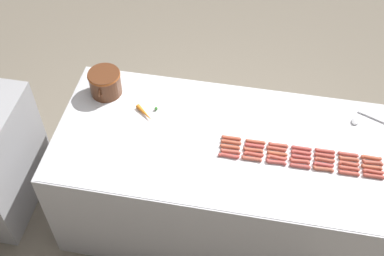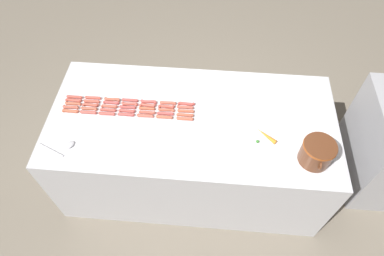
# 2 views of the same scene
# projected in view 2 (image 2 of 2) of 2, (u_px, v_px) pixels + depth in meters

# --- Properties ---
(ground_plane) EXTENTS (20.00, 20.00, 0.00)m
(ground_plane) POSITION_uv_depth(u_px,v_px,m) (192.00, 173.00, 3.23)
(ground_plane) COLOR #756B5B
(griddle_counter) EXTENTS (1.05, 2.18, 0.88)m
(griddle_counter) POSITION_uv_depth(u_px,v_px,m) (192.00, 149.00, 2.88)
(griddle_counter) COLOR #BCBCC1
(griddle_counter) RESTS_ON ground_plane
(hot_dog_0) EXTENTS (0.03, 0.13, 0.02)m
(hot_dog_0) POSITION_uv_depth(u_px,v_px,m) (75.00, 97.00, 2.63)
(hot_dog_0) COLOR #AB463A
(hot_dog_0) RESTS_ON griddle_counter
(hot_dog_1) EXTENTS (0.03, 0.13, 0.02)m
(hot_dog_1) POSITION_uv_depth(u_px,v_px,m) (93.00, 98.00, 2.62)
(hot_dog_1) COLOR #B4483B
(hot_dog_1) RESTS_ON griddle_counter
(hot_dog_2) EXTENTS (0.03, 0.13, 0.02)m
(hot_dog_2) POSITION_uv_depth(u_px,v_px,m) (112.00, 99.00, 2.61)
(hot_dog_2) COLOR #AC533E
(hot_dog_2) RESTS_ON griddle_counter
(hot_dog_3) EXTENTS (0.03, 0.13, 0.02)m
(hot_dog_3) POSITION_uv_depth(u_px,v_px,m) (130.00, 100.00, 2.61)
(hot_dog_3) COLOR #AB4640
(hot_dog_3) RESTS_ON griddle_counter
(hot_dog_4) EXTENTS (0.03, 0.13, 0.02)m
(hot_dog_4) POSITION_uv_depth(u_px,v_px,m) (149.00, 102.00, 2.60)
(hot_dog_4) COLOR #B04741
(hot_dog_4) RESTS_ON griddle_counter
(hot_dog_5) EXTENTS (0.03, 0.13, 0.02)m
(hot_dog_5) POSITION_uv_depth(u_px,v_px,m) (168.00, 103.00, 2.59)
(hot_dog_5) COLOR #B15240
(hot_dog_5) RESTS_ON griddle_counter
(hot_dog_6) EXTENTS (0.03, 0.13, 0.02)m
(hot_dog_6) POSITION_uv_depth(u_px,v_px,m) (186.00, 104.00, 2.59)
(hot_dog_6) COLOR #B8463F
(hot_dog_6) RESTS_ON griddle_counter
(hot_dog_7) EXTENTS (0.03, 0.13, 0.02)m
(hot_dog_7) POSITION_uv_depth(u_px,v_px,m) (74.00, 100.00, 2.61)
(hot_dog_7) COLOR #B5493C
(hot_dog_7) RESTS_ON griddle_counter
(hot_dog_8) EXTENTS (0.03, 0.13, 0.02)m
(hot_dog_8) POSITION_uv_depth(u_px,v_px,m) (92.00, 101.00, 2.60)
(hot_dog_8) COLOR #AD4A3A
(hot_dog_8) RESTS_ON griddle_counter
(hot_dog_9) EXTENTS (0.03, 0.13, 0.02)m
(hot_dog_9) POSITION_uv_depth(u_px,v_px,m) (111.00, 103.00, 2.59)
(hot_dog_9) COLOR #B14642
(hot_dog_9) RESTS_ON griddle_counter
(hot_dog_10) EXTENTS (0.03, 0.13, 0.02)m
(hot_dog_10) POSITION_uv_depth(u_px,v_px,m) (130.00, 104.00, 2.58)
(hot_dog_10) COLOR #B34C3F
(hot_dog_10) RESTS_ON griddle_counter
(hot_dog_11) EXTENTS (0.03, 0.13, 0.02)m
(hot_dog_11) POSITION_uv_depth(u_px,v_px,m) (148.00, 105.00, 2.58)
(hot_dog_11) COLOR #B74E40
(hot_dog_11) RESTS_ON griddle_counter
(hot_dog_12) EXTENTS (0.03, 0.13, 0.02)m
(hot_dog_12) POSITION_uv_depth(u_px,v_px,m) (166.00, 106.00, 2.57)
(hot_dog_12) COLOR #B1473B
(hot_dog_12) RESTS_ON griddle_counter
(hot_dog_13) EXTENTS (0.03, 0.13, 0.02)m
(hot_dog_13) POSITION_uv_depth(u_px,v_px,m) (185.00, 107.00, 2.56)
(hot_dog_13) COLOR #B15141
(hot_dog_13) RESTS_ON griddle_counter
(hot_dog_14) EXTENTS (0.03, 0.13, 0.02)m
(hot_dog_14) POSITION_uv_depth(u_px,v_px,m) (73.00, 104.00, 2.59)
(hot_dog_14) COLOR #B2533A
(hot_dog_14) RESTS_ON griddle_counter
(hot_dog_15) EXTENTS (0.03, 0.13, 0.02)m
(hot_dog_15) POSITION_uv_depth(u_px,v_px,m) (91.00, 105.00, 2.58)
(hot_dog_15) COLOR #AF4B3A
(hot_dog_15) RESTS_ON griddle_counter
(hot_dog_16) EXTENTS (0.03, 0.13, 0.02)m
(hot_dog_16) POSITION_uv_depth(u_px,v_px,m) (109.00, 106.00, 2.57)
(hot_dog_16) COLOR #AF4E3C
(hot_dog_16) RESTS_ON griddle_counter
(hot_dog_17) EXTENTS (0.03, 0.13, 0.02)m
(hot_dog_17) POSITION_uv_depth(u_px,v_px,m) (128.00, 107.00, 2.57)
(hot_dog_17) COLOR #AC4540
(hot_dog_17) RESTS_ON griddle_counter
(hot_dog_18) EXTENTS (0.02, 0.13, 0.02)m
(hot_dog_18) POSITION_uv_depth(u_px,v_px,m) (147.00, 108.00, 2.56)
(hot_dog_18) COLOR #B45238
(hot_dog_18) RESTS_ON griddle_counter
(hot_dog_19) EXTENTS (0.03, 0.13, 0.02)m
(hot_dog_19) POSITION_uv_depth(u_px,v_px,m) (166.00, 110.00, 2.55)
(hot_dog_19) COLOR #AD513C
(hot_dog_19) RESTS_ON griddle_counter
(hot_dog_20) EXTENTS (0.03, 0.13, 0.02)m
(hot_dog_20) POSITION_uv_depth(u_px,v_px,m) (186.00, 111.00, 2.54)
(hot_dog_20) COLOR #B4533A
(hot_dog_20) RESTS_ON griddle_counter
(hot_dog_21) EXTENTS (0.03, 0.13, 0.02)m
(hot_dog_21) POSITION_uv_depth(u_px,v_px,m) (71.00, 107.00, 2.57)
(hot_dog_21) COLOR #AB4F3E
(hot_dog_21) RESTS_ON griddle_counter
(hot_dog_22) EXTENTS (0.03, 0.13, 0.02)m
(hot_dog_22) POSITION_uv_depth(u_px,v_px,m) (89.00, 109.00, 2.56)
(hot_dog_22) COLOR #AB523C
(hot_dog_22) RESTS_ON griddle_counter
(hot_dog_23) EXTENTS (0.03, 0.13, 0.02)m
(hot_dog_23) POSITION_uv_depth(u_px,v_px,m) (108.00, 110.00, 2.55)
(hot_dog_23) COLOR #AA453B
(hot_dog_23) RESTS_ON griddle_counter
(hot_dog_24) EXTENTS (0.03, 0.13, 0.02)m
(hot_dog_24) POSITION_uv_depth(u_px,v_px,m) (127.00, 111.00, 2.54)
(hot_dog_24) COLOR #B0473F
(hot_dog_24) RESTS_ON griddle_counter
(hot_dog_25) EXTENTS (0.03, 0.13, 0.02)m
(hot_dog_25) POSITION_uv_depth(u_px,v_px,m) (147.00, 112.00, 2.54)
(hot_dog_25) COLOR #AB4B3C
(hot_dog_25) RESTS_ON griddle_counter
(hot_dog_26) EXTENTS (0.02, 0.13, 0.02)m
(hot_dog_26) POSITION_uv_depth(u_px,v_px,m) (165.00, 114.00, 2.53)
(hot_dog_26) COLOR #B14440
(hot_dog_26) RESTS_ON griddle_counter
(hot_dog_27) EXTENTS (0.03, 0.13, 0.02)m
(hot_dog_27) POSITION_uv_depth(u_px,v_px,m) (185.00, 115.00, 2.52)
(hot_dog_27) COLOR #AD513A
(hot_dog_27) RESTS_ON griddle_counter
(hot_dog_28) EXTENTS (0.03, 0.13, 0.02)m
(hot_dog_28) POSITION_uv_depth(u_px,v_px,m) (70.00, 111.00, 2.54)
(hot_dog_28) COLOR #B75238
(hot_dog_28) RESTS_ON griddle_counter
(hot_dog_29) EXTENTS (0.03, 0.13, 0.02)m
(hot_dog_29) POSITION_uv_depth(u_px,v_px,m) (88.00, 112.00, 2.54)
(hot_dog_29) COLOR #B04B41
(hot_dog_29) RESTS_ON griddle_counter
(hot_dog_30) EXTENTS (0.03, 0.13, 0.02)m
(hot_dog_30) POSITION_uv_depth(u_px,v_px,m) (107.00, 114.00, 2.53)
(hot_dog_30) COLOR #AF473E
(hot_dog_30) RESTS_ON griddle_counter
(hot_dog_31) EXTENTS (0.02, 0.13, 0.02)m
(hot_dog_31) POSITION_uv_depth(u_px,v_px,m) (126.00, 114.00, 2.52)
(hot_dog_31) COLOR #AF453F
(hot_dog_31) RESTS_ON griddle_counter
(hot_dog_32) EXTENTS (0.03, 0.13, 0.02)m
(hot_dog_32) POSITION_uv_depth(u_px,v_px,m) (145.00, 116.00, 2.52)
(hot_dog_32) COLOR #B45142
(hot_dog_32) RESTS_ON griddle_counter
(hot_dog_33) EXTENTS (0.03, 0.13, 0.02)m
(hot_dog_33) POSITION_uv_depth(u_px,v_px,m) (164.00, 117.00, 2.51)
(hot_dog_33) COLOR #B0523B
(hot_dog_33) RESTS_ON griddle_counter
(hot_dog_34) EXTENTS (0.03, 0.13, 0.02)m
(hot_dog_34) POSITION_uv_depth(u_px,v_px,m) (185.00, 119.00, 2.50)
(hot_dog_34) COLOR #B9523C
(hot_dog_34) RESTS_ON griddle_counter
(bean_pot) EXTENTS (0.28, 0.23, 0.18)m
(bean_pot) POSITION_uv_depth(u_px,v_px,m) (317.00, 152.00, 2.23)
(bean_pot) COLOR #562D19
(bean_pot) RESTS_ON griddle_counter
(serving_spoon) EXTENTS (0.14, 0.26, 0.02)m
(serving_spoon) POSITION_uv_depth(u_px,v_px,m) (64.00, 146.00, 2.36)
(serving_spoon) COLOR #B7B7BC
(serving_spoon) RESTS_ON griddle_counter
(carrot) EXTENTS (0.14, 0.15, 0.03)m
(carrot) POSITION_uv_depth(u_px,v_px,m) (266.00, 136.00, 2.40)
(carrot) COLOR orange
(carrot) RESTS_ON griddle_counter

